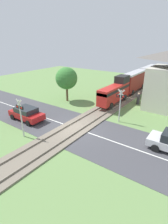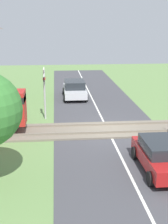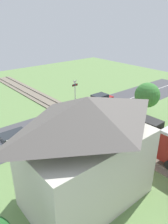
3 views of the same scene
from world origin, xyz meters
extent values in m
plane|color=#66894C|center=(0.00, 0.00, 0.00)|extent=(60.00, 60.00, 0.00)
cube|color=#424247|center=(0.00, 0.00, 0.01)|extent=(48.00, 6.40, 0.02)
cube|color=silver|center=(0.00, 0.00, 0.02)|extent=(48.00, 0.12, 0.00)
cube|color=#756B5B|center=(0.00, 0.00, 0.06)|extent=(2.80, 48.00, 0.12)
cube|color=slate|center=(-0.72, 0.00, 0.18)|extent=(0.10, 48.00, 0.12)
cube|color=slate|center=(0.72, 0.00, 0.18)|extent=(0.10, 48.00, 0.12)
cube|color=red|center=(0.00, 7.92, 1.57)|extent=(1.35, 6.31, 1.90)
cube|color=black|center=(0.00, 7.92, 2.09)|extent=(1.37, 6.31, 0.36)
cube|color=black|center=(0.00, 10.06, 2.97)|extent=(1.35, 2.02, 0.90)
cylinder|color=black|center=(-0.72, 5.90, 0.62)|extent=(0.14, 0.76, 0.76)
cylinder|color=black|center=(0.72, 5.90, 0.62)|extent=(0.14, 0.76, 0.76)
cylinder|color=black|center=(-0.72, 9.93, 0.62)|extent=(0.14, 0.76, 0.76)
cylinder|color=black|center=(0.72, 9.93, 0.62)|extent=(0.14, 0.76, 0.76)
cube|color=#A81919|center=(-5.27, -1.44, 0.59)|extent=(3.90, 1.71, 0.59)
cube|color=#23282D|center=(-5.27, -1.44, 1.13)|extent=(2.14, 1.57, 0.49)
cylinder|color=black|center=(-4.01, -0.59, 0.30)|extent=(0.60, 0.18, 0.60)
cylinder|color=black|center=(-4.01, -2.29, 0.30)|extent=(0.60, 0.18, 0.60)
cylinder|color=black|center=(-6.54, -0.59, 0.30)|extent=(0.60, 0.18, 0.60)
cylinder|color=black|center=(-6.54, -2.29, 0.30)|extent=(0.60, 0.18, 0.60)
cube|color=silver|center=(8.54, 1.44, 0.58)|extent=(4.26, 1.78, 0.57)
cube|color=#23282D|center=(8.54, 1.44, 1.18)|extent=(2.34, 1.64, 0.61)
cylinder|color=black|center=(7.15, 0.55, 0.30)|extent=(0.60, 0.18, 0.60)
cylinder|color=black|center=(7.15, 2.33, 0.30)|extent=(0.60, 0.18, 0.60)
cylinder|color=black|center=(9.92, 2.33, 0.30)|extent=(0.60, 0.18, 0.60)
cylinder|color=#B7B7B7|center=(-2.71, -3.76, 1.66)|extent=(0.12, 0.12, 3.31)
cube|color=black|center=(-2.71, -3.76, 2.72)|extent=(0.90, 0.08, 0.28)
sphere|color=red|center=(-2.98, -3.76, 2.72)|extent=(0.18, 0.18, 0.18)
sphere|color=red|center=(-2.44, -3.76, 2.72)|extent=(0.18, 0.18, 0.18)
cube|color=silver|center=(-2.71, -3.76, 3.06)|extent=(0.72, 0.04, 0.72)
cube|color=silver|center=(-2.71, -3.76, 3.06)|extent=(0.72, 0.04, 0.72)
cylinder|color=#B7B7B7|center=(2.71, 3.76, 1.66)|extent=(0.12, 0.12, 3.31)
cube|color=black|center=(2.71, 3.76, 2.72)|extent=(0.90, 0.08, 0.28)
sphere|color=red|center=(2.98, 3.76, 2.72)|extent=(0.18, 0.18, 0.18)
sphere|color=red|center=(2.44, 3.76, 2.72)|extent=(0.18, 0.18, 0.18)
cube|color=silver|center=(2.71, 3.76, 3.06)|extent=(0.72, 0.04, 0.72)
cube|color=silver|center=(2.71, 3.76, 3.06)|extent=(0.72, 0.04, 0.72)
cube|color=beige|center=(7.40, 10.56, 2.45)|extent=(7.93, 4.95, 4.90)
pyramid|color=#5B5651|center=(7.40, 10.56, 6.52)|extent=(8.57, 5.35, 1.62)
cube|color=#472D1E|center=(3.41, 10.56, 1.05)|extent=(0.06, 1.10, 2.10)
cylinder|color=#333338|center=(2.47, 10.01, 0.65)|extent=(0.38, 0.38, 1.30)
sphere|color=beige|center=(2.47, 10.01, 1.42)|extent=(0.24, 0.24, 0.24)
cylinder|color=brown|center=(-5.88, 5.70, 0.94)|extent=(0.28, 0.28, 1.88)
sphere|color=#387A33|center=(-5.88, 5.70, 3.10)|extent=(2.87, 2.87, 2.87)
camera|label=1|loc=(9.23, -11.45, 7.82)|focal=28.00mm
camera|label=2|loc=(-17.25, 3.01, 6.21)|focal=50.00mm
camera|label=3|loc=(14.83, 19.15, 11.42)|focal=35.00mm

